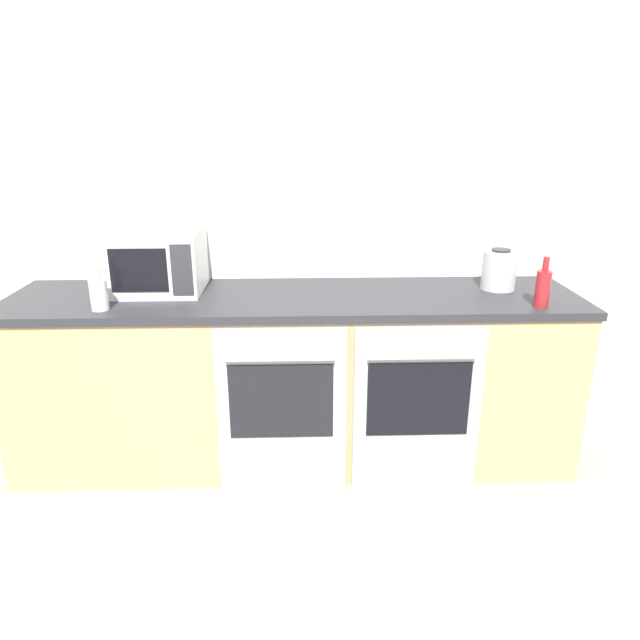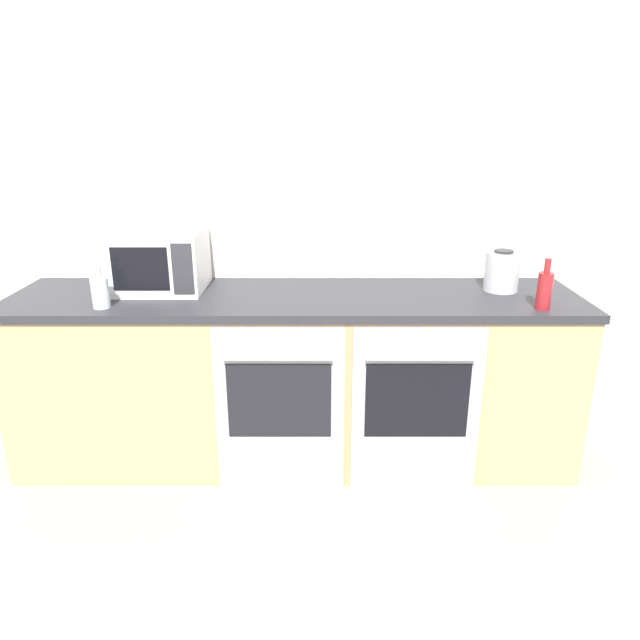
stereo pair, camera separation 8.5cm
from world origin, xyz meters
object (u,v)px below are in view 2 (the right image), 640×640
at_px(oven_right, 415,411).
at_px(bottle_clear, 100,292).
at_px(microwave, 159,260).
at_px(oven_left, 279,411).
at_px(kettle, 501,271).
at_px(bottle_red, 544,289).

distance_m(oven_right, bottle_clear, 1.54).
xyz_separation_m(oven_right, microwave, (-1.25, 0.43, 0.61)).
distance_m(oven_left, kettle, 1.30).
bearing_deg(bottle_red, bottle_clear, 179.49).
bearing_deg(bottle_clear, oven_left, -8.86).
distance_m(oven_left, bottle_red, 1.32).
height_order(oven_left, oven_right, same).
distance_m(microwave, kettle, 1.71).
bearing_deg(kettle, oven_left, -159.40).
xyz_separation_m(bottle_clear, bottle_red, (2.00, -0.02, 0.02)).
distance_m(oven_right, microwave, 1.45).
bearing_deg(bottle_clear, oven_right, -5.02).
relative_size(oven_left, bottle_red, 3.56).
bearing_deg(bottle_red, kettle, 108.40).
distance_m(oven_right, kettle, 0.84).
relative_size(oven_left, oven_right, 1.00).
height_order(oven_right, bottle_red, bottle_red).
bearing_deg(oven_right, kettle, 41.52).
xyz_separation_m(microwave, bottle_red, (1.81, -0.32, -0.06)).
bearing_deg(kettle, bottle_red, -71.60).
bearing_deg(oven_right, bottle_red, 10.85).
bearing_deg(bottle_clear, kettle, 8.51).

